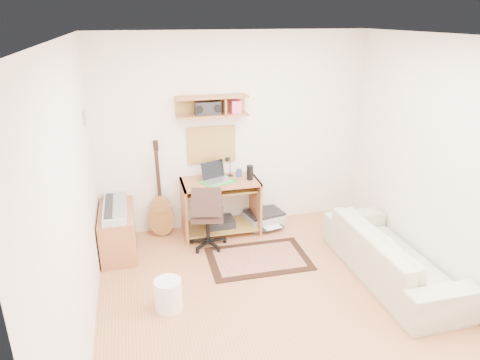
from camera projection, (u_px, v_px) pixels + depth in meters
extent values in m
cube|color=#C07C50|center=(280.00, 307.00, 4.41)|extent=(3.60, 4.00, 0.01)
cube|color=white|center=(290.00, 37.00, 3.48)|extent=(3.60, 4.00, 0.01)
cube|color=white|center=(233.00, 133.00, 5.76)|extent=(3.60, 0.01, 2.60)
cube|color=white|center=(75.00, 208.00, 3.53)|extent=(0.01, 4.00, 2.60)
cube|color=white|center=(454.00, 171.00, 4.36)|extent=(0.01, 4.00, 2.60)
cube|color=#AD663D|center=(212.00, 106.00, 5.44)|extent=(0.90, 0.25, 0.26)
cube|color=tan|center=(212.00, 145.00, 5.72)|extent=(0.64, 0.03, 0.49)
cube|color=#4C8CBF|center=(85.00, 117.00, 4.75)|extent=(0.02, 0.20, 0.15)
cylinder|color=black|center=(250.00, 172.00, 5.66)|extent=(0.09, 0.09, 0.19)
cylinder|color=#2E478B|center=(239.00, 173.00, 5.79)|extent=(0.07, 0.07, 0.10)
cube|color=black|center=(208.00, 108.00, 5.42)|extent=(0.32, 0.15, 0.16)
cube|color=tan|center=(258.00, 258.00, 5.26)|extent=(1.21, 0.81, 0.02)
cube|color=#AD663D|center=(118.00, 231.00, 5.35)|extent=(0.40, 0.90, 0.55)
cube|color=#B2B5BA|center=(115.00, 208.00, 5.24)|extent=(0.27, 0.87, 0.08)
cylinder|color=white|center=(168.00, 295.00, 4.32)|extent=(0.29, 0.29, 0.33)
cube|color=#A5A8AA|center=(264.00, 219.00, 6.10)|extent=(0.58, 0.49, 0.19)
imported|color=#C1BB99|center=(393.00, 246.00, 4.79)|extent=(0.57, 1.95, 0.76)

